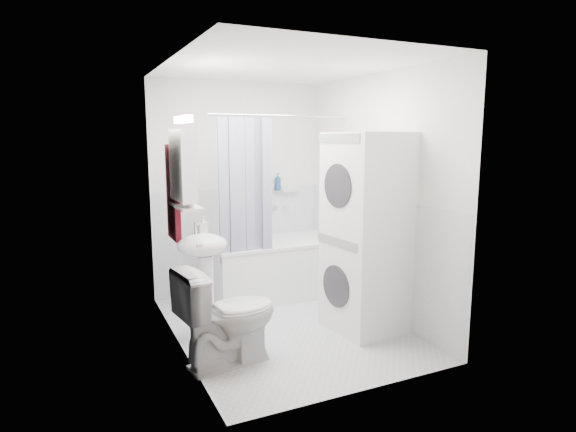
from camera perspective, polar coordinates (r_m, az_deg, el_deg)
name	(u,v)px	position (r m, az deg, el deg)	size (l,w,h in m)	color
floor	(286,327)	(4.70, -0.29, -12.97)	(2.60, 2.60, 0.00)	silver
room_walls	(285,171)	(4.36, -0.31, 5.41)	(2.60, 2.60, 2.60)	white
wainscot	(273,259)	(4.77, -1.77, -5.06)	(1.98, 2.58, 2.58)	white
door	(199,245)	(3.60, -10.46, -3.42)	(0.05, 2.00, 2.00)	brown
bathtub	(282,264)	(5.54, -0.70, -5.68)	(1.67, 0.79, 0.64)	white
tub_spout	(286,207)	(5.79, -0.25, 1.10)	(0.04, 0.04, 0.12)	silver
curtain_rod	(295,116)	(5.05, 0.86, 11.77)	(0.02, 0.02, 1.85)	silver
shower_curtain	(246,191)	(4.86, -5.04, 2.97)	(0.55, 0.02, 1.45)	#171449
sink	(203,261)	(4.32, -9.99, -5.30)	(0.44, 0.37, 1.04)	white
medicine_cabinet	(183,164)	(4.16, -12.36, 6.09)	(0.13, 0.50, 0.71)	white
shelf	(186,206)	(4.20, -11.99, 1.12)	(0.18, 0.54, 0.03)	silver
shower_caddy	(290,191)	(5.78, 0.24, 3.02)	(0.22, 0.06, 0.02)	silver
towel	(173,190)	(4.45, -13.47, 2.99)	(0.07, 0.36, 0.88)	#5D1212
washer_dryer	(367,233)	(4.48, 9.39, -1.98)	(0.71, 0.70, 1.83)	white
toilet	(228,316)	(3.90, -7.11, -11.65)	(0.45, 0.80, 0.79)	white
soap_pump	(203,230)	(4.43, -10.05, -1.69)	(0.08, 0.17, 0.08)	gray
shelf_bottle	(190,203)	(4.05, -11.53, 1.52)	(0.07, 0.18, 0.07)	gray
shelf_cup	(183,198)	(4.31, -12.38, 2.16)	(0.10, 0.09, 0.10)	gray
shampoo_a	(268,185)	(5.66, -2.33, 3.65)	(0.13, 0.17, 0.13)	gray
shampoo_b	(278,187)	(5.71, -1.21, 3.45)	(0.08, 0.21, 0.08)	navy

